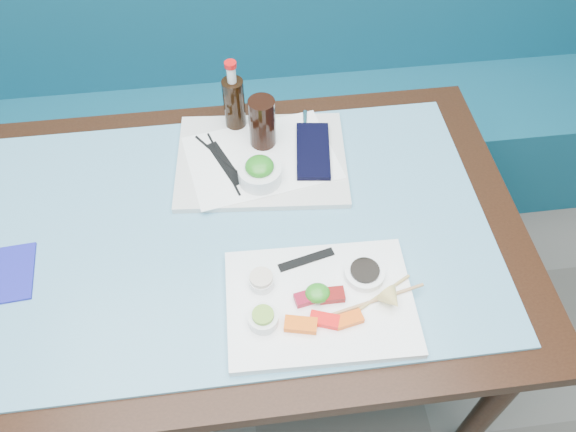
{
  "coord_description": "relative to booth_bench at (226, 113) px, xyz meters",
  "views": [
    {
      "loc": [
        0.03,
        0.65,
        1.83
      ],
      "look_at": [
        0.13,
        1.44,
        0.8
      ],
      "focal_mm": 35.0,
      "sensor_mm": 36.0,
      "label": 1
    }
  ],
  "objects": [
    {
      "name": "booth_bench",
      "position": [
        0.0,
        0.0,
        0.0
      ],
      "size": [
        3.0,
        0.56,
        1.17
      ],
      "color": "navy",
      "rests_on": "ground"
    },
    {
      "name": "soy_fill",
      "position": [
        0.28,
        -1.02,
        0.42
      ],
      "size": [
        0.08,
        0.08,
        0.01
      ],
      "primitive_type": "cylinder",
      "rotation": [
        0.0,
        0.0,
        -0.2
      ],
      "color": "black",
      "rests_on": "soy_dish"
    },
    {
      "name": "glass_top",
      "position": [
        0.0,
        -0.84,
        0.38
      ],
      "size": [
        1.22,
        0.76,
        0.01
      ],
      "primitive_type": "cube",
      "color": "#5A96B4",
      "rests_on": "dining_table"
    },
    {
      "name": "wooden_chopstick_a",
      "position": [
        0.28,
        -1.08,
        0.41
      ],
      "size": [
        0.19,
        0.11,
        0.01
      ],
      "primitive_type": "cylinder",
      "rotation": [
        1.57,
        0.0,
        -1.07
      ],
      "color": "tan",
      "rests_on": "sashimi_plate"
    },
    {
      "name": "tuna_left",
      "position": [
        0.14,
        -1.06,
        0.41
      ],
      "size": [
        0.05,
        0.04,
        0.02
      ],
      "primitive_type": "cube",
      "rotation": [
        0.0,
        0.0,
        0.19
      ],
      "color": "maroon",
      "rests_on": "sashimi_plate"
    },
    {
      "name": "salmon_right",
      "position": [
        0.22,
        -1.12,
        0.41
      ],
      "size": [
        0.06,
        0.04,
        0.01
      ],
      "primitive_type": "cube",
      "rotation": [
        0.0,
        0.0,
        0.2
      ],
      "color": "#FF560A",
      "rests_on": "sashimi_plate"
    },
    {
      "name": "navy_pouch",
      "position": [
        0.23,
        -0.63,
        0.41
      ],
      "size": [
        0.11,
        0.21,
        0.02
      ],
      "primitive_type": "cube",
      "rotation": [
        0.0,
        0.0,
        -0.13
      ],
      "color": "black",
      "rests_on": "serving_tray"
    },
    {
      "name": "tray_sleeve",
      "position": [
        -0.0,
        -0.64,
        0.4
      ],
      "size": [
        0.09,
        0.16,
        0.0
      ],
      "primitive_type": "cube",
      "rotation": [
        0.0,
        0.0,
        0.4
      ],
      "color": "black",
      "rests_on": "serving_tray"
    },
    {
      "name": "salmon_mid",
      "position": [
        0.17,
        -1.12,
        0.41
      ],
      "size": [
        0.07,
        0.05,
        0.01
      ],
      "primitive_type": "cube",
      "rotation": [
        0.0,
        0.0,
        -0.34
      ],
      "color": "#FF0C0A",
      "rests_on": "sashimi_plate"
    },
    {
      "name": "black_chopstick_b",
      "position": [
        -0.0,
        -0.64,
        0.4
      ],
      "size": [
        0.16,
        0.21,
        0.01
      ],
      "primitive_type": "cylinder",
      "rotation": [
        1.57,
        0.0,
        0.62
      ],
      "color": "black",
      "rests_on": "serving_tray"
    },
    {
      "name": "sashimi_plate",
      "position": [
        0.17,
        -1.07,
        0.39
      ],
      "size": [
        0.41,
        0.3,
        0.02
      ],
      "primitive_type": "cube",
      "rotation": [
        0.0,
        0.0,
        -0.03
      ],
      "color": "white",
      "rests_on": "glass_top"
    },
    {
      "name": "seaweed_salad",
      "position": [
        0.08,
        -0.71,
        0.45
      ],
      "size": [
        0.09,
        0.09,
        0.04
      ],
      "primitive_type": "ellipsoid",
      "rotation": [
        0.0,
        0.0,
        -0.41
      ],
      "color": "#257D1D",
      "rests_on": "seaweed_bowl"
    },
    {
      "name": "cola_bottle_body",
      "position": [
        0.03,
        -0.5,
        0.46
      ],
      "size": [
        0.06,
        0.06,
        0.16
      ],
      "primitive_type": "cylinder",
      "rotation": [
        0.0,
        0.0,
        0.01
      ],
      "color": "black",
      "rests_on": "glass_top"
    },
    {
      "name": "fork",
      "position": [
        0.22,
        -0.53,
        0.41
      ],
      "size": [
        0.03,
        0.1,
        0.01
      ],
      "primitive_type": "cylinder",
      "rotation": [
        1.57,
        0.0,
        -0.15
      ],
      "color": "white",
      "rests_on": "serving_tray"
    },
    {
      "name": "salmon_left",
      "position": [
        0.12,
        -1.12,
        0.41
      ],
      "size": [
        0.07,
        0.05,
        0.02
      ],
      "primitive_type": "cube",
      "rotation": [
        0.0,
        0.0,
        -0.23
      ],
      "color": "#FF5B0A",
      "rests_on": "sashimi_plate"
    },
    {
      "name": "paper_placemat",
      "position": [
        0.09,
        -0.63,
        0.4
      ],
      "size": [
        0.41,
        0.32,
        0.0
      ],
      "primitive_type": "cube",
      "rotation": [
        0.0,
        0.0,
        0.17
      ],
      "color": "white",
      "rests_on": "serving_tray"
    },
    {
      "name": "soy_dish",
      "position": [
        0.28,
        -1.02,
        0.41
      ],
      "size": [
        0.11,
        0.11,
        0.02
      ],
      "primitive_type": "cylinder",
      "rotation": [
        0.0,
        0.0,
        -0.25
      ],
      "color": "white",
      "rests_on": "sashimi_plate"
    },
    {
      "name": "seaweed_garnish",
      "position": [
        0.17,
        -1.06,
        0.42
      ],
      "size": [
        0.06,
        0.05,
        0.03
      ],
      "primitive_type": "ellipsoid",
      "rotation": [
        0.0,
        0.0,
        -0.12
      ],
      "color": "#2B8A1F",
      "rests_on": "sashimi_plate"
    },
    {
      "name": "seaweed_bowl",
      "position": [
        0.08,
        -0.71,
        0.42
      ],
      "size": [
        0.11,
        0.11,
        0.04
      ],
      "primitive_type": "cylinder",
      "rotation": [
        0.0,
        0.0,
        -0.04
      ],
      "color": "white",
      "rests_on": "serving_tray"
    },
    {
      "name": "chopstick_sleeve",
      "position": [
        0.16,
        -0.96,
        0.41
      ],
      "size": [
        0.13,
        0.05,
        0.0
      ],
      "primitive_type": "cube",
      "rotation": [
        0.0,
        0.0,
        0.24
      ],
      "color": "black",
      "rests_on": "sashimi_plate"
    },
    {
      "name": "cola_bottle_neck",
      "position": [
        0.03,
        -0.5,
        0.57
      ],
      "size": [
        0.02,
        0.02,
        0.05
      ],
      "primitive_type": "cylinder",
      "rotation": [
        0.0,
        0.0,
        0.05
      ],
      "color": "white",
      "rests_on": "cola_bottle_body"
    },
    {
      "name": "black_chopstick_a",
      "position": [
        -0.01,
        -0.64,
        0.4
      ],
      "size": [
        0.08,
        0.23,
        0.01
      ],
      "primitive_type": "cylinder",
      "rotation": [
        1.57,
        0.0,
        0.3
      ],
      "color": "black",
      "rests_on": "serving_tray"
    },
    {
      "name": "ginger_fill",
      "position": [
        0.05,
        -1.01,
        0.43
      ],
      "size": [
        0.06,
        0.06,
        0.01
      ],
      "primitive_type": "cylinder",
      "rotation": [
        0.0,
        0.0,
        0.15
      ],
      "color": "beige",
      "rests_on": "ramekin_ginger"
    },
    {
      "name": "serving_tray",
      "position": [
        0.09,
        -0.63,
        0.39
      ],
      "size": [
        0.46,
        0.36,
        0.02
      ],
      "primitive_type": "cube",
      "rotation": [
        0.0,
        0.0,
        -0.09
      ],
      "color": "silver",
      "rests_on": "glass_top"
    },
    {
      "name": "dining_table",
      "position": [
        0.0,
        -0.84,
        0.29
      ],
      "size": [
        1.4,
        0.9,
        0.75
      ],
      "color": "black",
      "rests_on": "ground"
    },
    {
      "name": "ramekin_wasabi",
      "position": [
        0.05,
        -1.1,
        0.42
      ],
      "size": [
        0.08,
        0.08,
        0.03
      ],
      "primitive_type": "cylinder",
      "rotation": [
        0.0,
        0.0,
        0.3
      ],
      "color": "white",
      "rests_on": "sashimi_plate"
    },
    {
      "name": "tuna_right",
      "position": [
        0.2,
        -1.06,
        0.41
      ],
      "size": [
        0.05,
        0.03,
        0.02
      ],
      "primitive_type": "cube",
      "rotation": [
        0.0,
        0.0,
        -0.01
      ],
      "color": "maroon",
      "rests_on": "sashimi_plate"
    },
    {
      "name": "ramekin_ginger",
      "position": [
        0.05,
        -1.01,
        0.42
      ],
      "size": [
        0.07,
        0.07,
        0.02
      ],
      "primitive_type": "cylinder",
      "rotation": [
        0.0,
        0.0,
        0.3
      ],
      "color": "white",
      "rests_on": "sashimi_plate"
    },
    {
      "name": "lemon_wedge",
      "position": [
        0.32,
        -1.1,
        0.43
      ],
      "size": [
        0.06,
        0.06,
        0.05
      ],
      "primitive_type": "cone",
      "rotation": [
        1.57,
        0.0,
        0.44
      ],
      "color": "#E9CB6E",
      "rests_on": "sashimi_plate"
    },
    {
      "name": "wooden_chopstick_b",
      "position": [
        0.29,
        -1.08,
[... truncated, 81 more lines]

